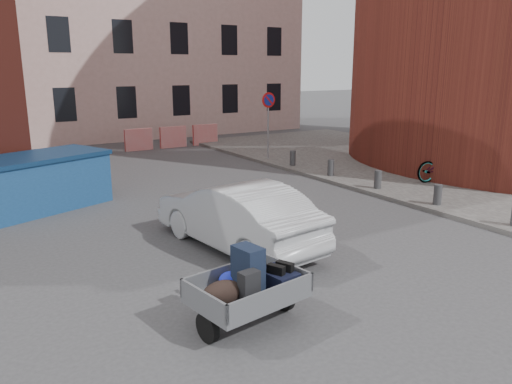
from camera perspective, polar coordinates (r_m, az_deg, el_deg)
ground at (r=9.53m, az=2.64°, el=-8.85°), size 120.00×120.00×0.00m
sidewalk at (r=19.09m, az=20.86°, el=2.08°), size 9.00×24.00×0.12m
building_pink at (r=31.39m, az=-11.99°, el=19.74°), size 16.00×8.00×14.00m
no_parking_sign at (r=20.07m, az=1.43°, el=9.17°), size 0.60×0.09×2.65m
bollards at (r=15.64m, az=13.76°, el=1.40°), size 0.22×9.02×0.55m
barriers at (r=24.26m, az=-9.44°, el=6.22°), size 4.70×0.18×1.00m
trailer at (r=7.36m, az=-1.03°, el=-10.82°), size 1.75×1.90×1.20m
dumpster at (r=14.54m, az=-23.57°, el=1.07°), size 3.92×2.98×1.47m
silver_car at (r=10.48m, az=-2.21°, el=-2.63°), size 1.99×4.41×1.40m
bicycle at (r=17.27m, az=20.67°, el=2.97°), size 2.17×1.09×1.09m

